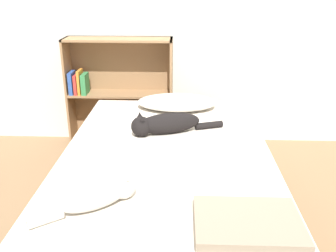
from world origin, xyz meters
TOP-DOWN VIEW (x-y plane):
  - ground_plane at (0.00, 0.00)m, footprint 8.00×8.00m
  - wall_back at (0.00, 1.47)m, footprint 8.00×0.06m
  - bed at (0.00, 0.00)m, footprint 1.30×2.01m
  - pillow at (0.05, 0.79)m, footprint 0.63×0.37m
  - cat_light at (-0.28, -0.60)m, footprint 0.45×0.35m
  - cat_dark at (-0.03, 0.27)m, footprint 0.63×0.28m
  - bookshelf at (-0.53, 1.35)m, footprint 0.98×0.26m
  - blanket_fold at (0.37, -0.75)m, footprint 0.45×0.34m

SIDE VIEW (x-z plane):
  - ground_plane at x=0.00m, z-range 0.00..0.00m
  - bed at x=0.00m, z-range 0.00..0.55m
  - bookshelf at x=-0.53m, z-range 0.01..1.04m
  - blanket_fold at x=0.37m, z-range 0.56..0.61m
  - pillow at x=0.05m, z-range 0.56..0.66m
  - cat_light at x=-0.28m, z-range 0.54..0.69m
  - cat_dark at x=-0.03m, z-range 0.55..0.70m
  - wall_back at x=0.00m, z-range 0.00..2.50m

